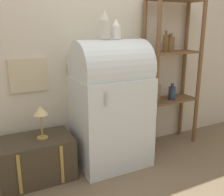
{
  "coord_description": "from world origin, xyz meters",
  "views": [
    {
      "loc": [
        -1.23,
        -2.2,
        1.52
      ],
      "look_at": [
        0.01,
        0.24,
        0.76
      ],
      "focal_mm": 42.0,
      "sensor_mm": 36.0,
      "label": 1
    }
  ],
  "objects_px": {
    "suitcase_trunk": "(36,159)",
    "vase_left": "(105,26)",
    "refrigerator": "(111,103)",
    "vase_center": "(116,30)",
    "desk_lamp": "(41,113)"
  },
  "relations": [
    {
      "from": "suitcase_trunk",
      "to": "vase_left",
      "type": "relative_size",
      "value": 2.52
    },
    {
      "from": "refrigerator",
      "to": "vase_left",
      "type": "height_order",
      "value": "vase_left"
    },
    {
      "from": "vase_left",
      "to": "vase_center",
      "type": "bearing_deg",
      "value": 3.54
    },
    {
      "from": "suitcase_trunk",
      "to": "desk_lamp",
      "type": "distance_m",
      "value": 0.49
    },
    {
      "from": "desk_lamp",
      "to": "vase_center",
      "type": "bearing_deg",
      "value": -0.11
    },
    {
      "from": "refrigerator",
      "to": "suitcase_trunk",
      "type": "height_order",
      "value": "refrigerator"
    },
    {
      "from": "suitcase_trunk",
      "to": "vase_center",
      "type": "bearing_deg",
      "value": -1.9
    },
    {
      "from": "refrigerator",
      "to": "vase_left",
      "type": "xyz_separation_m",
      "value": [
        -0.07,
        0.0,
        0.81
      ]
    },
    {
      "from": "refrigerator",
      "to": "suitcase_trunk",
      "type": "xyz_separation_m",
      "value": [
        -0.83,
        0.04,
        -0.49
      ]
    },
    {
      "from": "vase_left",
      "to": "vase_center",
      "type": "distance_m",
      "value": 0.14
    },
    {
      "from": "suitcase_trunk",
      "to": "desk_lamp",
      "type": "bearing_deg",
      "value": -21.23
    },
    {
      "from": "refrigerator",
      "to": "vase_left",
      "type": "bearing_deg",
      "value": 178.16
    },
    {
      "from": "suitcase_trunk",
      "to": "desk_lamp",
      "type": "relative_size",
      "value": 2.11
    },
    {
      "from": "desk_lamp",
      "to": "suitcase_trunk",
      "type": "bearing_deg",
      "value": 158.77
    },
    {
      "from": "suitcase_trunk",
      "to": "vase_left",
      "type": "height_order",
      "value": "vase_left"
    }
  ]
}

